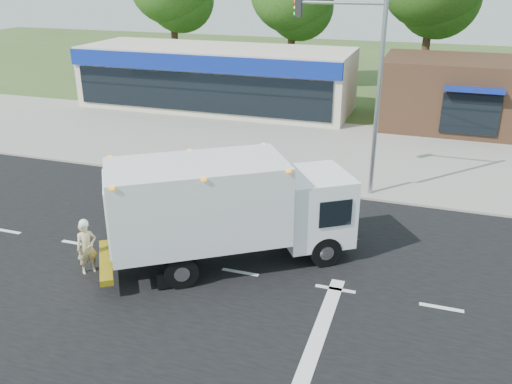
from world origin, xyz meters
TOP-DOWN VIEW (x-y plane):
  - ground at (0.00, 0.00)m, footprint 120.00×120.00m
  - road_asphalt at (0.00, 0.00)m, footprint 60.00×14.00m
  - sidewalk at (0.00, 8.20)m, footprint 60.00×2.40m
  - parking_apron at (0.00, 14.00)m, footprint 60.00×9.00m
  - lane_markings at (1.35, -1.35)m, footprint 55.20×7.00m
  - ems_box_truck at (-0.63, 0.47)m, footprint 7.91×6.42m
  - emergency_worker at (-4.49, -1.46)m, footprint 0.72×0.74m
  - retail_strip_mall at (-9.00, 19.93)m, footprint 18.00×6.20m
  - brown_storefront at (7.00, 19.98)m, footprint 10.00×6.70m
  - traffic_signal_pole at (2.35, 7.60)m, footprint 3.51×0.25m

SIDE VIEW (x-z plane):
  - ground at x=0.00m, z-range 0.00..0.00m
  - road_asphalt at x=0.00m, z-range -0.01..0.01m
  - parking_apron at x=0.00m, z-range 0.00..0.02m
  - lane_markings at x=1.35m, z-range 0.01..0.02m
  - sidewalk at x=0.00m, z-range 0.00..0.12m
  - emergency_worker at x=-4.49m, z-range -0.02..1.80m
  - brown_storefront at x=7.00m, z-range 0.00..4.00m
  - retail_strip_mall at x=-9.00m, z-range 0.01..4.01m
  - ems_box_truck at x=-0.63m, z-range 0.27..3.77m
  - traffic_signal_pole at x=2.35m, z-range 0.92..8.92m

